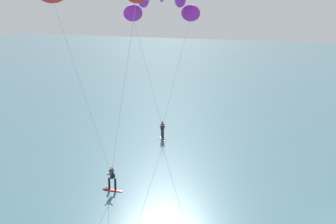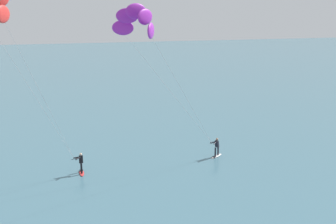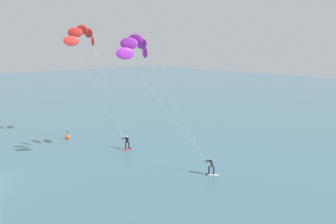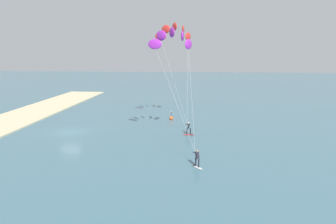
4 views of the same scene
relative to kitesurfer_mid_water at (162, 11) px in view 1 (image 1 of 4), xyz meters
name	(u,v)px [view 1 (image 1 of 4)]	position (x,y,z in m)	size (l,w,h in m)	color
kitesurfer_mid_water	(162,11)	(0.00, 0.00, 0.00)	(9.61, 6.21, 13.05)	white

